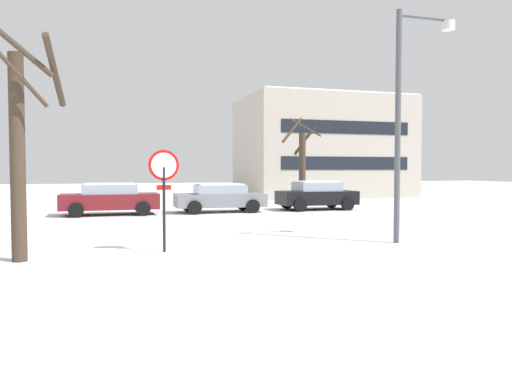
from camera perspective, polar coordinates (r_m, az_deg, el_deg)
ground_plane at (r=15.25m, az=-5.39°, el=-5.15°), size 120.00×120.00×0.00m
road_surface at (r=18.40m, az=-7.45°, el=-3.82°), size 80.00×8.46×0.00m
stop_sign at (r=12.57m, az=-10.47°, el=1.30°), size 0.76×0.08×2.54m
street_lamp at (r=14.70m, az=16.91°, el=9.66°), size 1.86×0.36×6.43m
parked_car_maroon at (r=23.42m, az=-16.33°, el=-0.72°), size 4.29×2.14×1.43m
parked_car_gray at (r=23.92m, az=-4.14°, el=-0.63°), size 4.25×2.03×1.36m
parked_car_black at (r=25.56m, az=6.94°, el=-0.34°), size 3.92×2.10×1.46m
tree_far_left at (r=29.32m, az=5.25°, el=3.36°), size 2.14×2.25×5.14m
tree_near_corner at (r=12.22m, az=-25.25°, el=4.82°), size 1.36×1.72×5.03m
building_far_right at (r=38.74m, az=7.52°, el=5.10°), size 12.03×8.19×7.50m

